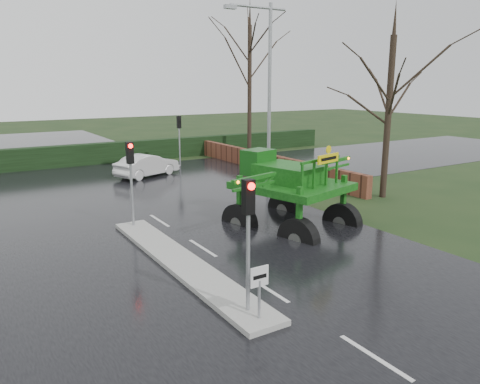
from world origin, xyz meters
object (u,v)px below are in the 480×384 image
keep_left_sign (259,284)px  crop_sprayer (296,187)px  white_sedan (148,176)px  traffic_signal_mid (131,166)px  traffic_signal_far (179,129)px  traffic_signal_near (248,218)px  street_light_right (265,79)px

keep_left_sign → crop_sprayer: bearing=44.3°
crop_sprayer → white_sedan: size_ratio=1.74×
traffic_signal_mid → traffic_signal_far: size_ratio=1.00×
keep_left_sign → traffic_signal_mid: (0.00, 8.99, 1.53)m
traffic_signal_mid → traffic_signal_far: 14.75m
traffic_signal_near → traffic_signal_far: same height
traffic_signal_far → crop_sprayer: size_ratio=0.47×
traffic_signal_mid → traffic_signal_far: same height
traffic_signal_far → crop_sprayer: crop_sprayer is taller
keep_left_sign → traffic_signal_far: size_ratio=0.38×
traffic_signal_near → traffic_signal_mid: size_ratio=1.00×
traffic_signal_far → street_light_right: bearing=101.9°
keep_left_sign → traffic_signal_mid: traffic_signal_mid is taller
keep_left_sign → crop_sprayer: size_ratio=0.18×
keep_left_sign → white_sedan: (4.44, 19.07, -1.06)m
traffic_signal_mid → street_light_right: street_light_right is taller
traffic_signal_near → crop_sprayer: bearing=41.1°
keep_left_sign → traffic_signal_mid: bearing=90.0°
traffic_signal_far → traffic_signal_mid: bearing=58.1°
keep_left_sign → crop_sprayer: 6.71m
traffic_signal_mid → white_sedan: (4.44, 10.08, -2.59)m
traffic_signal_near → crop_sprayer: crop_sprayer is taller
street_light_right → crop_sprayer: 10.81m
keep_left_sign → traffic_signal_far: (7.80, 21.51, 1.53)m
keep_left_sign → street_light_right: size_ratio=0.14×
street_light_right → crop_sprayer: street_light_right is taller
traffic_signal_far → white_sedan: traffic_signal_far is taller
traffic_signal_far → crop_sprayer: bearing=79.8°
traffic_signal_mid → street_light_right: 11.05m
traffic_signal_far → street_light_right: 8.86m
traffic_signal_near → traffic_signal_far: 22.42m
crop_sprayer → white_sedan: 14.58m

